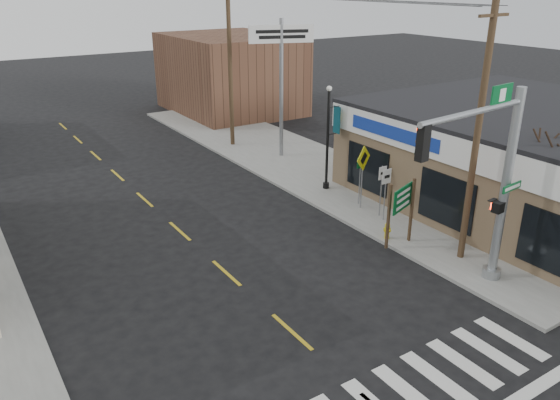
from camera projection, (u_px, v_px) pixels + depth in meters
sidewalk_right at (340, 181)px, 27.09m from camera, size 6.00×38.00×0.13m
center_line at (226, 273)px, 18.69m from camera, size 0.12×56.00×0.01m
thrift_store at (542, 161)px, 23.69m from camera, size 12.00×14.00×4.00m
bldg_distant_right at (230, 74)px, 40.80m from camera, size 8.00×10.00×5.60m
traffic_signal_pole at (493, 171)px, 16.36m from camera, size 5.14×0.39×6.51m
guide_sign at (402, 204)px, 19.80m from camera, size 1.43×0.13×2.50m
fire_hydrant at (387, 230)px, 20.77m from camera, size 0.20×0.20×0.65m
ped_crossing_sign at (363, 166)px, 22.99m from camera, size 1.09×0.08×2.80m
lamp_post at (329, 130)px, 24.92m from camera, size 0.63×0.49×4.85m
dance_center_sign at (281, 55)px, 28.75m from camera, size 3.47×0.22×7.37m
bare_tree at (558, 138)px, 18.45m from camera, size 2.68×2.68×5.36m
shrub_front at (511, 220)px, 21.45m from camera, size 1.16×1.16×0.87m
shrub_back at (448, 194)px, 24.01m from camera, size 1.20×1.20×0.90m
utility_pole_near at (477, 134)px, 17.85m from camera, size 1.53×0.23×8.78m
utility_pole_far at (230, 62)px, 31.05m from camera, size 1.64×0.25×9.44m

